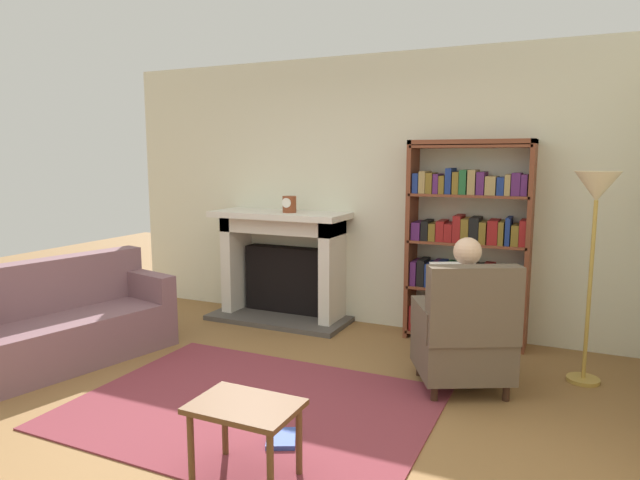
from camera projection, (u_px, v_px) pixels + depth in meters
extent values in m
plane|color=olive|center=(227.00, 427.00, 3.53)|extent=(14.00, 14.00, 0.00)
cube|color=beige|center=(367.00, 192.00, 5.62)|extent=(5.60, 0.10, 2.70)
cube|color=brown|center=(252.00, 407.00, 3.80)|extent=(2.40, 1.80, 0.01)
cube|color=#4C4742|center=(279.00, 318.00, 5.83)|extent=(1.47, 0.64, 0.05)
cube|color=black|center=(288.00, 279.00, 5.97)|extent=(0.95, 0.20, 0.70)
cube|color=silver|center=(237.00, 264.00, 6.08)|extent=(0.12, 0.44, 1.09)
cube|color=silver|center=(333.00, 273.00, 5.61)|extent=(0.12, 0.44, 1.09)
cube|color=silver|center=(282.00, 225.00, 5.78)|extent=(1.27, 0.44, 0.16)
cube|color=silver|center=(279.00, 215.00, 5.71)|extent=(1.43, 0.56, 0.06)
cylinder|color=brown|center=(289.00, 204.00, 5.62)|extent=(0.14, 0.14, 0.17)
cylinder|color=white|center=(286.00, 203.00, 5.56)|extent=(0.10, 0.01, 0.10)
cube|color=brown|center=(411.00, 239.00, 5.28)|extent=(0.04, 0.32, 1.86)
cube|color=brown|center=(529.00, 247.00, 4.84)|extent=(0.04, 0.32, 1.86)
cube|color=brown|center=(472.00, 142.00, 4.92)|extent=(1.09, 0.32, 0.04)
cube|color=brown|center=(464.00, 335.00, 5.19)|extent=(1.05, 0.32, 0.02)
cube|color=maroon|center=(415.00, 315.00, 5.35)|extent=(0.06, 0.26, 0.24)
cube|color=brown|center=(421.00, 320.00, 5.33)|extent=(0.05, 0.26, 0.16)
cube|color=#1E592D|center=(427.00, 319.00, 5.31)|extent=(0.06, 0.26, 0.19)
cube|color=maroon|center=(434.00, 317.00, 5.27)|extent=(0.07, 0.26, 0.26)
cube|color=maroon|center=(443.00, 323.00, 5.24)|extent=(0.09, 0.26, 0.16)
cube|color=#1E592D|center=(453.00, 320.00, 5.20)|extent=(0.08, 0.26, 0.24)
cube|color=navy|center=(461.00, 320.00, 5.17)|extent=(0.04, 0.26, 0.25)
cube|color=navy|center=(468.00, 322.00, 5.14)|extent=(0.08, 0.26, 0.24)
cube|color=brown|center=(475.00, 322.00, 5.12)|extent=(0.04, 0.26, 0.25)
cube|color=#997F4C|center=(482.00, 323.00, 5.09)|extent=(0.09, 0.26, 0.24)
cube|color=#997F4C|center=(491.00, 325.00, 5.06)|extent=(0.05, 0.26, 0.23)
cube|color=#997F4C|center=(499.00, 329.00, 5.03)|extent=(0.07, 0.26, 0.17)
cube|color=brown|center=(506.00, 327.00, 5.00)|extent=(0.04, 0.26, 0.22)
cube|color=#4C1E59|center=(512.00, 327.00, 4.98)|extent=(0.04, 0.26, 0.23)
cube|color=navy|center=(521.00, 328.00, 4.95)|extent=(0.08, 0.26, 0.25)
cube|color=brown|center=(466.00, 289.00, 5.12)|extent=(1.05, 0.32, 0.02)
cube|color=#4C1E59|center=(416.00, 272.00, 5.29)|extent=(0.05, 0.26, 0.23)
cube|color=black|center=(423.00, 271.00, 5.26)|extent=(0.07, 0.26, 0.25)
cube|color=navy|center=(431.00, 274.00, 5.23)|extent=(0.06, 0.26, 0.22)
cube|color=#4C1E59|center=(436.00, 273.00, 5.21)|extent=(0.04, 0.26, 0.24)
cube|color=navy|center=(442.00, 273.00, 5.18)|extent=(0.07, 0.26, 0.24)
cube|color=#1E592D|center=(451.00, 275.00, 5.15)|extent=(0.08, 0.26, 0.23)
cube|color=#997F4C|center=(460.00, 279.00, 5.12)|extent=(0.07, 0.26, 0.17)
cube|color=#997F4C|center=(469.00, 278.00, 5.09)|extent=(0.08, 0.26, 0.20)
cube|color=black|center=(478.00, 277.00, 5.05)|extent=(0.08, 0.26, 0.23)
cube|color=maroon|center=(489.00, 277.00, 5.01)|extent=(0.09, 0.26, 0.25)
cube|color=#997F4C|center=(498.00, 279.00, 4.98)|extent=(0.06, 0.26, 0.22)
cube|color=maroon|center=(507.00, 280.00, 4.94)|extent=(0.09, 0.26, 0.22)
cube|color=#4C1E59|center=(519.00, 282.00, 4.91)|extent=(0.09, 0.26, 0.21)
cube|color=brown|center=(468.00, 243.00, 5.06)|extent=(1.05, 0.32, 0.02)
cube|color=#4C1E59|center=(419.00, 230.00, 5.22)|extent=(0.08, 0.26, 0.16)
cube|color=black|center=(427.00, 230.00, 5.19)|extent=(0.06, 0.26, 0.18)
cube|color=brown|center=(435.00, 231.00, 5.16)|extent=(0.06, 0.26, 0.16)
cube|color=maroon|center=(442.00, 230.00, 5.13)|extent=(0.07, 0.26, 0.19)
cube|color=maroon|center=(450.00, 232.00, 5.10)|extent=(0.07, 0.26, 0.16)
cube|color=maroon|center=(459.00, 228.00, 5.06)|extent=(0.07, 0.26, 0.24)
cube|color=brown|center=(467.00, 230.00, 5.04)|extent=(0.07, 0.26, 0.22)
cube|color=black|center=(476.00, 230.00, 5.00)|extent=(0.08, 0.26, 0.23)
cube|color=brown|center=(484.00, 232.00, 4.97)|extent=(0.06, 0.26, 0.19)
cube|color=maroon|center=(494.00, 232.00, 4.94)|extent=(0.09, 0.26, 0.21)
cube|color=brown|center=(502.00, 232.00, 4.91)|extent=(0.05, 0.26, 0.20)
cube|color=navy|center=(509.00, 231.00, 4.88)|extent=(0.04, 0.26, 0.24)
cube|color=brown|center=(516.00, 235.00, 4.86)|extent=(0.06, 0.26, 0.18)
cube|color=maroon|center=(524.00, 233.00, 4.83)|extent=(0.07, 0.26, 0.22)
cube|color=brown|center=(469.00, 195.00, 4.99)|extent=(1.05, 0.32, 0.02)
cube|color=navy|center=(418.00, 183.00, 5.16)|extent=(0.05, 0.26, 0.18)
cube|color=#997F4C|center=(425.00, 182.00, 5.14)|extent=(0.06, 0.26, 0.20)
cube|color=brown|center=(432.00, 183.00, 5.11)|extent=(0.06, 0.26, 0.19)
cube|color=#4C1E59|center=(438.00, 184.00, 5.09)|extent=(0.05, 0.26, 0.18)
cube|color=brown|center=(444.00, 184.00, 5.07)|extent=(0.05, 0.26, 0.16)
cube|color=navy|center=(451.00, 181.00, 5.04)|extent=(0.05, 0.26, 0.23)
cube|color=brown|center=(458.00, 183.00, 5.01)|extent=(0.06, 0.26, 0.20)
cube|color=#1E592D|center=(465.00, 182.00, 4.99)|extent=(0.06, 0.26, 0.22)
cube|color=#997F4C|center=(473.00, 182.00, 4.95)|extent=(0.07, 0.26, 0.22)
cube|color=#4C1E59|center=(482.00, 183.00, 4.92)|extent=(0.07, 0.26, 0.20)
cube|color=#997F4C|center=(492.00, 185.00, 4.89)|extent=(0.09, 0.26, 0.16)
cube|color=navy|center=(502.00, 186.00, 4.86)|extent=(0.06, 0.26, 0.16)
cube|color=#997F4C|center=(509.00, 185.00, 4.83)|extent=(0.05, 0.26, 0.18)
cube|color=#4C1E59|center=(517.00, 184.00, 4.80)|extent=(0.07, 0.26, 0.19)
cube|color=#4C1E59|center=(525.00, 185.00, 4.78)|extent=(0.05, 0.26, 0.18)
cube|color=brown|center=(471.00, 147.00, 4.93)|extent=(1.05, 0.32, 0.02)
cylinder|color=#331E14|center=(484.00, 367.00, 4.38)|extent=(0.05, 0.05, 0.12)
cylinder|color=#331E14|center=(419.00, 368.00, 4.36)|extent=(0.05, 0.05, 0.12)
cylinder|color=#331E14|center=(506.00, 392.00, 3.91)|extent=(0.05, 0.05, 0.12)
cylinder|color=#331E14|center=(434.00, 394.00, 3.89)|extent=(0.05, 0.05, 0.12)
cube|color=brown|center=(461.00, 353.00, 4.11)|extent=(0.84, 0.83, 0.30)
cube|color=brown|center=(474.00, 305.00, 3.81)|extent=(0.64, 0.43, 0.55)
cube|color=brown|center=(499.00, 318.00, 4.08)|extent=(0.35, 0.54, 0.22)
cube|color=brown|center=(426.00, 319.00, 4.06)|extent=(0.35, 0.54, 0.22)
cube|color=silver|center=(466.00, 302.00, 4.00)|extent=(0.38, 0.32, 0.50)
sphere|color=#D8AD8C|center=(468.00, 251.00, 3.94)|extent=(0.20, 0.20, 0.20)
cube|color=#191E3F|center=(467.00, 320.00, 4.23)|extent=(0.29, 0.41, 0.12)
cube|color=#191E3F|center=(446.00, 321.00, 4.22)|extent=(0.29, 0.41, 0.12)
cylinder|color=#191E3F|center=(459.00, 345.00, 4.45)|extent=(0.10, 0.10, 0.42)
cylinder|color=#191E3F|center=(439.00, 345.00, 4.45)|extent=(0.10, 0.10, 0.42)
cube|color=white|center=(453.00, 278.00, 4.31)|extent=(0.37, 0.26, 0.25)
cube|color=#79565D|center=(69.00, 339.00, 4.62)|extent=(1.06, 1.81, 0.40)
cube|color=#79565D|center=(49.00, 285.00, 4.73)|extent=(0.58, 1.70, 0.45)
cube|color=#79565D|center=(146.00, 285.00, 5.18)|extent=(0.72, 0.31, 0.24)
cube|color=brown|center=(245.00, 406.00, 2.90)|extent=(0.56, 0.39, 0.03)
cylinder|color=brown|center=(191.00, 448.00, 2.89)|extent=(0.04, 0.04, 0.40)
cylinder|color=brown|center=(270.00, 470.00, 2.69)|extent=(0.04, 0.04, 0.40)
cylinder|color=brown|center=(225.00, 423.00, 3.17)|extent=(0.04, 0.04, 0.40)
cylinder|color=brown|center=(299.00, 441.00, 2.97)|extent=(0.04, 0.04, 0.40)
cube|color=#334CA5|center=(281.00, 439.00, 3.33)|extent=(0.26, 0.28, 0.03)
cube|color=gold|center=(241.00, 412.00, 3.68)|extent=(0.26, 0.28, 0.03)
cylinder|color=#B7933F|center=(583.00, 380.00, 4.25)|extent=(0.24, 0.24, 0.03)
cylinder|color=#B7933F|center=(590.00, 291.00, 4.15)|extent=(0.03, 0.03, 1.36)
cone|color=beige|center=(597.00, 186.00, 4.03)|extent=(0.32, 0.32, 0.22)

